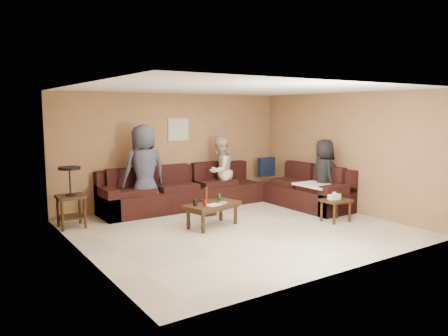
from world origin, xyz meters
name	(u,v)px	position (x,y,z in m)	size (l,w,h in m)	color
room	(239,137)	(0.00, 0.00, 1.66)	(5.60, 5.50, 2.50)	beige
sectional_sofa	(229,193)	(0.81, 1.52, 0.33)	(4.65, 2.90, 0.97)	black
coffee_table	(212,207)	(-0.32, 0.39, 0.37)	(1.14, 0.76, 0.72)	#342011
end_table_left	(71,196)	(-2.49, 1.77, 0.59)	(0.52, 0.52, 1.12)	#342011
side_table_right	(336,202)	(1.86, -0.61, 0.38)	(0.53, 0.44, 0.58)	#342011
waste_bin	(208,208)	(0.09, 1.20, 0.16)	(0.26, 0.26, 0.31)	#342011
wall_art	(178,130)	(0.10, 2.48, 1.70)	(0.52, 0.04, 0.52)	tan
person_left	(144,170)	(-0.99, 1.91, 0.93)	(0.91, 0.59, 1.86)	#333748
person_middle	(220,171)	(0.86, 1.93, 0.77)	(0.74, 0.58, 1.53)	#C9B795
person_right	(324,175)	(2.41, 0.23, 0.76)	(0.74, 0.48, 1.52)	black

